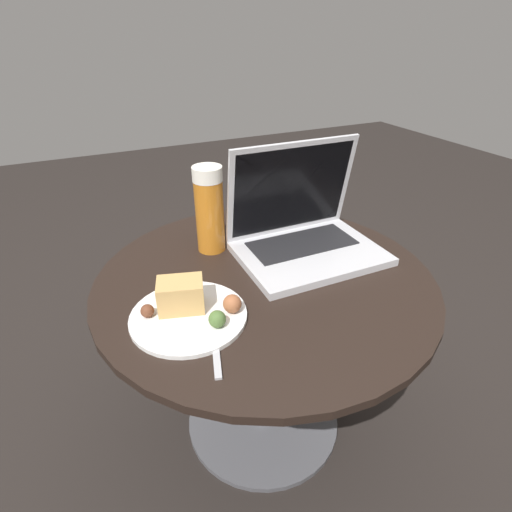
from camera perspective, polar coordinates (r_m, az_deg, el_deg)
ground_plane at (r=1.24m, az=1.00°, el=-22.23°), size 6.00×6.00×0.00m
table at (r=0.97m, az=1.19°, el=-9.07°), size 0.76×0.76×0.49m
laptop at (r=0.98m, az=6.74°, el=3.53°), size 0.34×0.25×0.26m
beer_glass at (r=0.96m, az=-6.66°, el=6.59°), size 0.07×0.07×0.21m
snack_plate at (r=0.78m, az=-9.63°, el=-7.27°), size 0.22×0.22×0.07m
fork at (r=0.75m, az=-6.00°, el=-10.65°), size 0.07×0.19×0.01m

